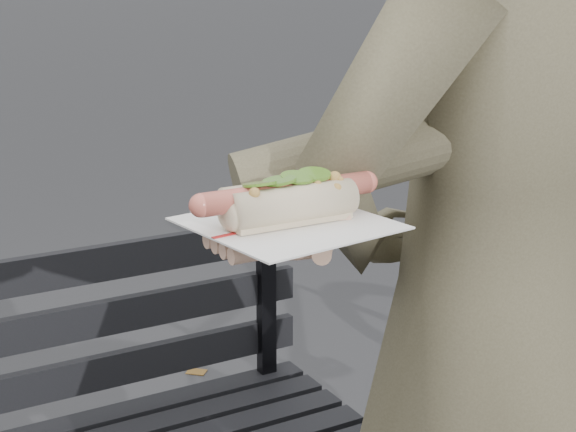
% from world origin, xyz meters
% --- Properties ---
extents(person, '(0.74, 0.54, 1.88)m').
position_xyz_m(person, '(0.49, 0.12, 0.94)').
color(person, '#4C4732').
rests_on(person, ground).
extents(held_hotdog, '(0.62, 0.31, 0.20)m').
position_xyz_m(held_hotdog, '(0.29, 0.10, 1.24)').
color(held_hotdog, '#4C4732').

